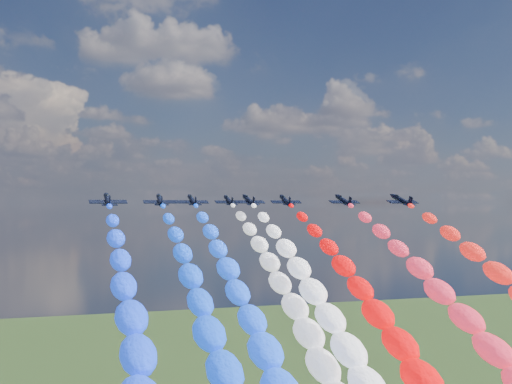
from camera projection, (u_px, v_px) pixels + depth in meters
name	position (u px, v px, depth m)	size (l,w,h in m)	color
jet_0	(108.00, 200.00, 135.50)	(7.78, 10.44, 2.30)	black
jet_1	(160.00, 200.00, 149.95)	(7.78, 10.44, 2.30)	black
trail_1	(215.00, 374.00, 97.24)	(6.97, 107.98, 57.07)	blue
jet_2	(192.00, 200.00, 162.34)	(7.78, 10.44, 2.30)	black
trail_2	(257.00, 354.00, 109.63)	(6.97, 107.98, 57.07)	blue
jet_3	(249.00, 200.00, 163.95)	(7.78, 10.44, 2.30)	black
trail_3	(339.00, 352.00, 111.23)	(6.97, 107.98, 57.07)	white
jet_4	(229.00, 201.00, 176.94)	(7.78, 10.44, 2.30)	black
trail_4	(301.00, 336.00, 124.23)	(6.97, 107.98, 57.07)	silver
jet_5	(285.00, 201.00, 168.24)	(7.78, 10.44, 2.30)	black
trail_5	(389.00, 347.00, 115.53)	(6.97, 107.98, 57.07)	#EC0507
jet_6	(344.00, 200.00, 163.94)	(7.78, 10.44, 2.30)	black
trail_6	(479.00, 352.00, 111.22)	(6.97, 107.98, 57.07)	red
jet_7	(402.00, 200.00, 154.66)	(7.78, 10.44, 2.30)	black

